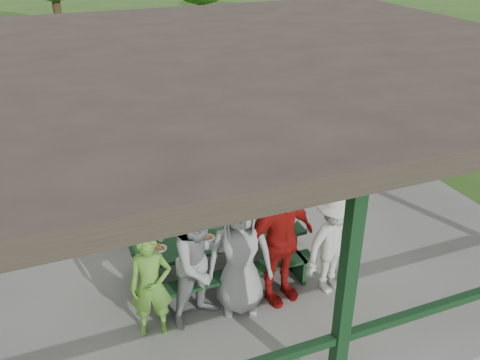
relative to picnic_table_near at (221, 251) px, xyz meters
name	(u,v)px	position (x,y,z in m)	size (l,w,h in m)	color
ground	(223,235)	(0.46, 1.20, -0.57)	(90.00, 90.00, 0.00)	#2C5019
concrete_slab	(223,233)	(0.46, 1.20, -0.52)	(10.00, 8.00, 0.10)	slate
pavilion_structure	(219,61)	(0.46, 1.20, 2.59)	(10.60, 8.60, 3.24)	black
picnic_table_near	(221,251)	(0.00, 0.00, 0.00)	(2.56, 1.39, 0.75)	black
picnic_table_far	(182,193)	(-0.03, 2.00, 0.00)	(2.45, 1.39, 0.75)	black
table_setting	(229,231)	(0.15, 0.03, 0.31)	(2.32, 0.45, 0.10)	white
contestant_green	(151,286)	(-1.24, -0.78, 0.29)	(0.56, 0.37, 1.53)	#5F9F33
contestant_grey_left	(201,263)	(-0.54, -0.76, 0.45)	(0.90, 0.70, 1.85)	#9A9A9D
contestant_grey_mid	(240,254)	(0.02, -0.76, 0.44)	(0.89, 0.58, 1.83)	#9B9A9D
contestant_red	(280,241)	(0.60, -0.78, 0.52)	(1.16, 0.48, 1.98)	#A01411
contestant_white_fedora	(334,243)	(1.43, -0.90, 0.34)	(1.17, 0.86, 1.67)	silver
spectator_lblue	(174,157)	(0.10, 2.96, 0.30)	(1.43, 0.46, 1.55)	#839FCA
spectator_blue	(98,155)	(-1.31, 3.44, 0.39)	(0.63, 0.41, 1.72)	teal
spectator_grey	(274,142)	(2.22, 2.82, 0.35)	(0.80, 0.63, 1.65)	#949497
pickup_truck	(165,71)	(1.59, 9.50, 0.25)	(2.72, 5.90, 1.64)	silver
farm_trailer	(64,85)	(-1.48, 9.83, 0.03)	(3.52, 2.10, 1.22)	navy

